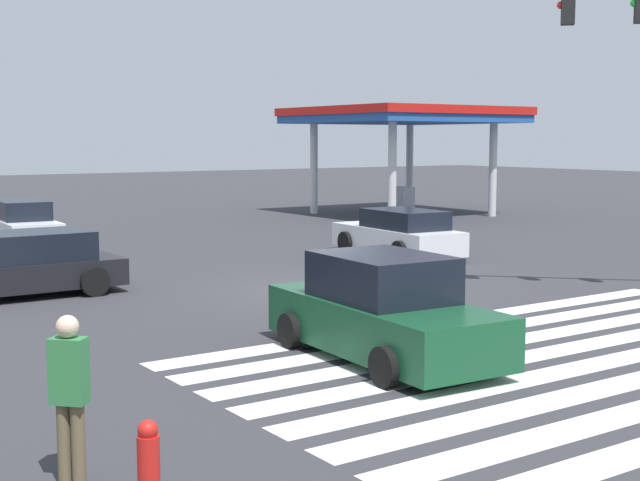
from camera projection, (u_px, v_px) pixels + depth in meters
The scene contains 9 objects.
ground_plane at pixel (320, 290), 20.88m from camera, with size 142.63×142.63×0.00m, color #333338.
crosswalk_markings at pixel (609, 361), 14.18m from camera, with size 12.47×8.20×0.01m.
car_1 at pixel (24, 265), 20.07m from camera, with size 4.45×2.23×1.44m.
car_2 at pixel (22, 223), 29.70m from camera, with size 2.12×4.84×1.49m.
car_3 at pixel (383, 312), 14.29m from camera, with size 2.30×4.63×1.70m.
car_4 at pixel (399, 234), 26.69m from camera, with size 2.27×4.76×1.44m.
gas_station_canopy at pixel (402, 119), 41.01m from camera, with size 8.56×8.56×4.94m.
pedestrian at pixel (69, 390), 9.03m from camera, with size 0.41×0.41×1.77m.
fire_hydrant at pixel (149, 463), 8.56m from camera, with size 0.22×0.22×0.86m.
Camera 1 is at (-11.62, -17.02, 3.54)m, focal length 50.00 mm.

